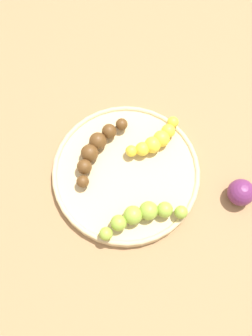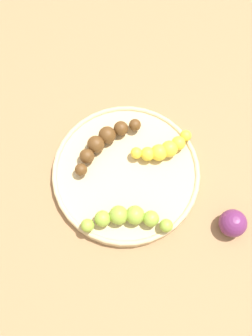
# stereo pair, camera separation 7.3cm
# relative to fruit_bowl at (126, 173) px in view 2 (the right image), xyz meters

# --- Properties ---
(ground_plane) EXTENTS (2.40, 2.40, 0.00)m
(ground_plane) POSITION_rel_fruit_bowl_xyz_m (0.00, 0.00, -0.01)
(ground_plane) COLOR #936D47
(fruit_bowl) EXTENTS (0.29, 0.29, 0.02)m
(fruit_bowl) POSITION_rel_fruit_bowl_xyz_m (0.00, 0.00, 0.00)
(fruit_bowl) COLOR #D1B784
(fruit_bowl) RESTS_ON ground_plane
(banana_green) EXTENTS (0.06, 0.17, 0.04)m
(banana_green) POSITION_rel_fruit_bowl_xyz_m (0.10, -0.01, 0.02)
(banana_green) COLOR #8CAD38
(banana_green) RESTS_ON fruit_bowl
(banana_yellow) EXTENTS (0.06, 0.13, 0.03)m
(banana_yellow) POSITION_rel_fruit_bowl_xyz_m (-0.03, 0.08, 0.02)
(banana_yellow) COLOR yellow
(banana_yellow) RESTS_ON fruit_bowl
(banana_overripe) EXTENTS (0.11, 0.14, 0.03)m
(banana_overripe) POSITION_rel_fruit_bowl_xyz_m (-0.06, -0.04, 0.02)
(banana_overripe) COLOR #593819
(banana_overripe) RESTS_ON fruit_bowl
(plum_purple) EXTENTS (0.05, 0.05, 0.05)m
(plum_purple) POSITION_rel_fruit_bowl_xyz_m (0.13, 0.18, 0.01)
(plum_purple) COLOR #662659
(plum_purple) RESTS_ON ground_plane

